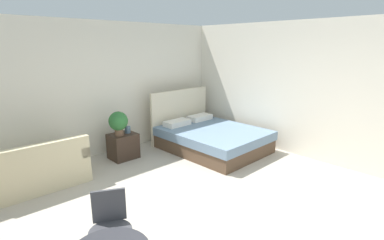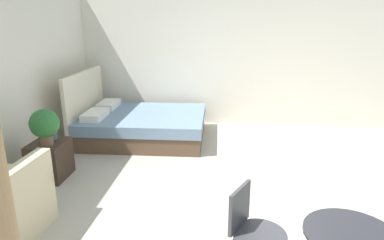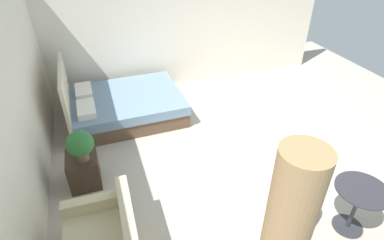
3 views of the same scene
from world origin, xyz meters
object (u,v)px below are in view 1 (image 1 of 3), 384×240
bed (210,137)px  potted_plant (118,122)px  couch (38,170)px  vase (128,130)px  cafe_chair_near_couch (110,222)px  nightstand (123,146)px

bed → potted_plant: bearing=156.4°
bed → couch: (-3.40, 0.66, 0.01)m
potted_plant → vase: bearing=9.9°
couch → potted_plant: potted_plant is taller
potted_plant → vase: potted_plant is taller
bed → cafe_chair_near_couch: bearing=-152.3°
bed → nightstand: (-1.72, 0.84, -0.01)m
nightstand → cafe_chair_near_couch: (-1.67, -2.61, 0.24)m
couch → potted_plant: size_ratio=3.10×
nightstand → potted_plant: 0.55m
potted_plant → cafe_chair_near_couch: potted_plant is taller
bed → vase: bed is taller
couch → nightstand: size_ratio=2.86×
bed → vase: bearing=152.5°
bed → cafe_chair_near_couch: size_ratio=2.75×
potted_plant → nightstand: bearing=24.8°
vase → cafe_chair_near_couch: bearing=-124.4°
couch → bed: bearing=-11.1°
couch → cafe_chair_near_couch: size_ratio=1.86×
couch → nightstand: (1.68, 0.18, -0.03)m
nightstand → vase: 0.35m
nightstand → couch: bearing=-174.1°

